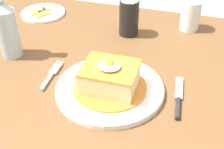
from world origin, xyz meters
TOP-DOWN VIEW (x-y plane):
  - dining_table at (0.00, 0.00)m, footprint 1.14×0.99m
  - main_plate at (0.04, -0.05)m, footprint 0.29×0.29m
  - sandwich_meal at (0.04, -0.05)m, footprint 0.20×0.20m
  - fork at (-0.13, -0.04)m, footprint 0.02×0.14m
  - knife at (0.22, -0.05)m, footprint 0.03×0.17m
  - soda_can at (0.02, 0.27)m, footprint 0.07×0.07m
  - beer_bottle_clear at (-0.30, 0.04)m, footprint 0.06×0.06m
  - drinking_glass at (0.21, 0.37)m, footprint 0.07×0.07m
  - side_plate_fries at (-0.34, 0.33)m, footprint 0.17×0.17m

SIDE VIEW (x-z plane):
  - dining_table at x=0.00m, z-range 0.26..0.98m
  - side_plate_fries at x=-0.34m, z-range 0.72..0.73m
  - fork at x=-0.13m, z-range 0.72..0.73m
  - knife at x=0.22m, z-range 0.72..0.73m
  - main_plate at x=0.04m, z-range 0.72..0.74m
  - sandwich_meal at x=0.04m, z-range 0.72..0.81m
  - drinking_glass at x=0.21m, z-range 0.71..0.82m
  - soda_can at x=0.02m, z-range 0.72..0.84m
  - beer_bottle_clear at x=-0.30m, z-range 0.69..0.95m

